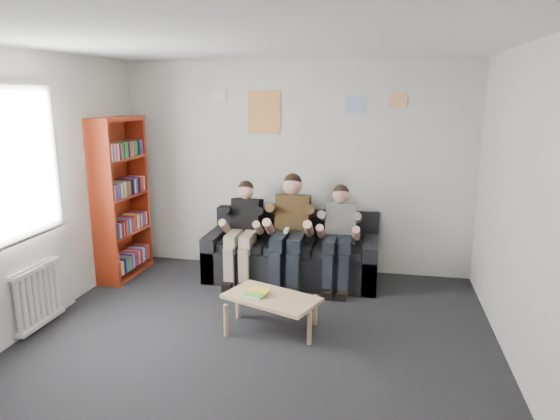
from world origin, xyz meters
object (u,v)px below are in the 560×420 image
sofa (292,255)px  person_middle (290,232)px  coffee_table (272,300)px  person_right (339,238)px  person_left (243,232)px  bookshelf (122,198)px

sofa → person_middle: (0.00, -0.20, 0.37)m
coffee_table → person_right: size_ratio=0.73×
sofa → person_left: (-0.59, -0.19, 0.33)m
person_right → sofa: bearing=155.5°
person_left → person_middle: size_ratio=0.92×
person_left → person_middle: 0.59m
bookshelf → coffee_table: size_ratio=2.24×
bookshelf → person_left: bookshelf is taller
sofa → coffee_table: sofa is taller
person_left → person_right: (1.18, 0.00, -0.00)m
person_left → coffee_table: bearing=-59.5°
coffee_table → person_right: 1.42m
bookshelf → person_middle: bearing=4.6°
bookshelf → coffee_table: bookshelf is taller
bookshelf → person_middle: size_ratio=1.50×
person_middle → person_left: bearing=178.5°
bookshelf → coffee_table: bearing=-26.6°
bookshelf → person_right: size_ratio=1.64×
bookshelf → person_right: bookshelf is taller
person_left → person_right: person_left is taller
person_middle → person_right: 0.59m
person_left → person_middle: (0.59, -0.01, 0.04)m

